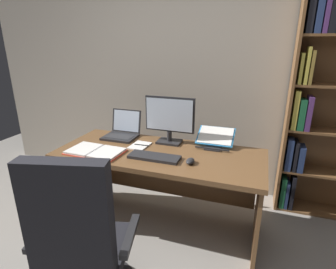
# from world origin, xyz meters

# --- Properties ---
(wall_back) EXTENTS (5.33, 0.12, 2.78)m
(wall_back) POSITION_xyz_m (0.00, 1.97, 1.39)
(wall_back) COLOR #A89E8E
(wall_back) RESTS_ON ground
(desk) EXTENTS (1.76, 0.74, 0.75)m
(desk) POSITION_xyz_m (-0.11, 1.09, 0.55)
(desk) COLOR brown
(desk) RESTS_ON ground
(bookshelf) EXTENTS (0.83, 0.27, 2.13)m
(bookshelf) POSITION_xyz_m (1.24, 1.77, 1.08)
(bookshelf) COLOR brown
(bookshelf) RESTS_ON ground
(office_chair) EXTENTS (0.69, 0.60, 1.09)m
(office_chair) POSITION_xyz_m (-0.26, 0.08, 0.46)
(office_chair) COLOR #232326
(office_chair) RESTS_ON ground
(monitor) EXTENTS (0.46, 0.16, 0.43)m
(monitor) POSITION_xyz_m (-0.10, 1.26, 0.96)
(monitor) COLOR #232326
(monitor) RESTS_ON desk
(laptop) EXTENTS (0.31, 0.30, 0.25)m
(laptop) POSITION_xyz_m (-0.60, 1.26, 0.80)
(laptop) COLOR #232326
(laptop) RESTS_ON desk
(keyboard) EXTENTS (0.42, 0.15, 0.02)m
(keyboard) POSITION_xyz_m (-0.10, 0.87, 0.76)
(keyboard) COLOR #232326
(keyboard) RESTS_ON desk
(computer_mouse) EXTENTS (0.06, 0.10, 0.04)m
(computer_mouse) POSITION_xyz_m (0.20, 0.87, 0.77)
(computer_mouse) COLOR #232326
(computer_mouse) RESTS_ON desk
(reading_stand_with_book) EXTENTS (0.33, 0.30, 0.14)m
(reading_stand_with_book) POSITION_xyz_m (0.31, 1.33, 0.82)
(reading_stand_with_book) COLOR #232326
(reading_stand_with_book) RESTS_ON desk
(open_binder) EXTENTS (0.48, 0.30, 0.02)m
(open_binder) POSITION_xyz_m (-0.62, 0.82, 0.76)
(open_binder) COLOR #DB422D
(open_binder) RESTS_ON desk
(notepad) EXTENTS (0.16, 0.22, 0.01)m
(notepad) POSITION_xyz_m (-0.32, 1.08, 0.75)
(notepad) COLOR silver
(notepad) RESTS_ON desk
(pen) EXTENTS (0.14, 0.01, 0.01)m
(pen) POSITION_xyz_m (-0.30, 1.08, 0.76)
(pen) COLOR black
(pen) RESTS_ON notepad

